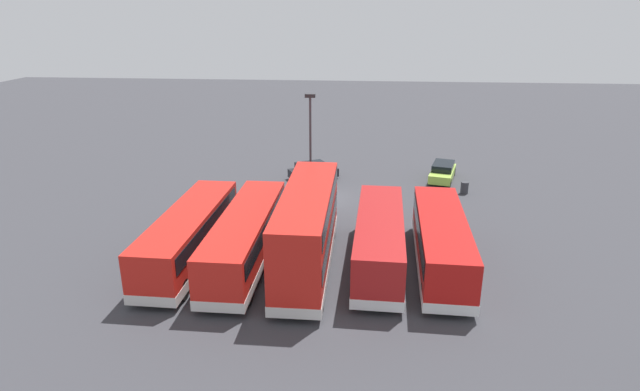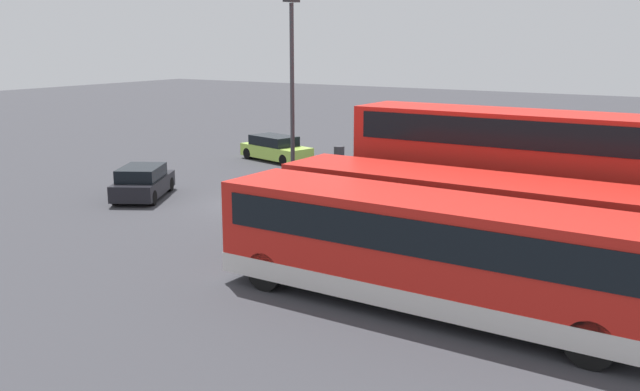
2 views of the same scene
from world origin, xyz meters
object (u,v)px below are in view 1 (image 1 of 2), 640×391
Objects in this scene: car_hatchback_silver at (313,171)px; bus_single_deck_fifth at (189,234)px; bus_single_deck_fourth at (246,236)px; waste_bin_yellow at (464,188)px; bus_single_deck_second at (379,239)px; car_small_green at (443,172)px; bus_single_deck_near_end at (441,241)px; lamp_post_tall at (310,145)px; bus_double_decker_third at (307,228)px.

bus_single_deck_fifth is at bearing 70.90° from car_hatchback_silver.
car_hatchback_silver is (-2.20, -15.86, -0.92)m from bus_single_deck_fourth.
bus_single_deck_second is at bearing 61.64° from waste_bin_yellow.
bus_single_deck_fifth reaches higher than car_hatchback_silver.
car_hatchback_silver is at bearing 4.05° from car_small_green.
lamp_post_tall is (8.14, -8.05, 3.27)m from bus_single_deck_near_end.
bus_single_deck_fourth is 1.04× the size of bus_single_deck_fifth.
bus_single_deck_near_end reaches higher than car_hatchback_silver.
bus_single_deck_fourth is 21.30m from car_small_green.
bus_single_deck_fifth is 12.21× the size of waste_bin_yellow.
bus_single_deck_second is 0.91× the size of bus_single_deck_fourth.
car_small_green is (-13.26, -16.64, -0.92)m from bus_single_deck_fourth.
car_small_green reaches higher than waste_bin_yellow.
bus_single_deck_near_end is at bearing 82.05° from car_small_green.
car_hatchback_silver is (1.36, -16.28, -1.75)m from bus_double_decker_third.
bus_single_deck_second is 2.31× the size of car_small_green.
bus_single_deck_near_end and bus_single_deck_fifth have the same top height.
bus_single_deck_near_end is 11.68× the size of waste_bin_yellow.
bus_single_deck_second is 0.95× the size of bus_single_deck_fifth.
bus_single_deck_fifth is (6.85, -0.42, -0.83)m from bus_double_decker_third.
bus_double_decker_third is 16.43m from car_hatchback_silver.
car_hatchback_silver is at bearing -60.66° from bus_single_deck_near_end.
car_hatchback_silver and car_small_green have the same top height.
bus_double_decker_third is 1.38× the size of lamp_post_tall.
bus_single_deck_fourth is (3.57, -0.42, -0.83)m from bus_double_decker_third.
bus_single_deck_near_end is at bearing -178.67° from bus_single_deck_fourth.
bus_double_decker_third reaches higher than bus_single_deck_fifth.
bus_single_deck_second is 4.13m from bus_double_decker_third.
bus_single_deck_near_end reaches higher than car_small_green.
bus_single_deck_fifth is 10.82m from lamp_post_tall.
bus_single_deck_fifth is at bearing 36.44° from waste_bin_yellow.
bus_single_deck_near_end is 0.92× the size of bus_single_deck_fourth.
bus_single_deck_fifth is at bearing -0.00° from bus_single_deck_fourth.
bus_double_decker_third is at bearing 176.49° from bus_single_deck_fifth.
bus_single_deck_near_end is at bearing -174.79° from bus_double_decker_third.
bus_double_decker_third is (7.41, 0.68, 0.83)m from bus_single_deck_near_end.
bus_single_deck_fourth reaches higher than car_hatchback_silver.
car_small_green is 13.99m from lamp_post_tall.
car_small_green is (-5.71, -16.40, -0.92)m from bus_single_deck_second.
car_small_green is at bearing -70.16° from waste_bin_yellow.
bus_single_deck_second is at bearing -170.54° from bus_double_decker_third.
waste_bin_yellow is (-1.26, 3.49, -0.23)m from car_small_green.
car_hatchback_silver is (5.35, -15.62, -0.92)m from bus_single_deck_second.
bus_single_deck_near_end is 0.96× the size of bus_single_deck_fifth.
waste_bin_yellow is (-14.52, -13.15, -1.15)m from bus_single_deck_fourth.
car_hatchback_silver is (-5.49, -15.86, -0.92)m from bus_single_deck_fifth.
bus_single_deck_fourth is 19.62m from waste_bin_yellow.
bus_single_deck_second and bus_single_deck_fourth have the same top height.
bus_single_deck_fifth is (14.26, 0.25, 0.00)m from bus_single_deck_near_end.
bus_single_deck_near_end is at bearing -178.98° from bus_single_deck_fifth.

